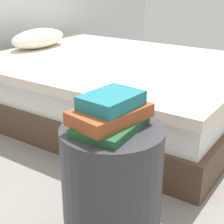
# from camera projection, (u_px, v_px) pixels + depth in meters

# --- Properties ---
(bed) EXTENTS (1.59, 2.05, 0.62)m
(bed) POSITION_uv_depth(u_px,v_px,m) (113.00, 87.00, 2.72)
(bed) COLOR #4C3828
(bed) RESTS_ON ground_plane
(side_table) EXTENTS (0.40, 0.40, 0.53)m
(side_table) POSITION_uv_depth(u_px,v_px,m) (112.00, 188.00, 1.40)
(side_table) COLOR #333338
(side_table) RESTS_ON ground_plane
(book_forest) EXTENTS (0.30, 0.22, 0.03)m
(book_forest) POSITION_uv_depth(u_px,v_px,m) (110.00, 125.00, 1.29)
(book_forest) COLOR #1E512D
(book_forest) RESTS_ON side_table
(book_rust) EXTENTS (0.32, 0.22, 0.05)m
(book_rust) POSITION_uv_depth(u_px,v_px,m) (110.00, 114.00, 1.28)
(book_rust) COLOR #994723
(book_rust) RESTS_ON book_forest
(book_teal) EXTENTS (0.23, 0.18, 0.05)m
(book_teal) POSITION_uv_depth(u_px,v_px,m) (111.00, 100.00, 1.27)
(book_teal) COLOR #1E727F
(book_teal) RESTS_ON book_rust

